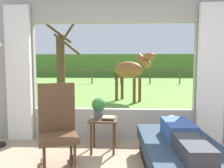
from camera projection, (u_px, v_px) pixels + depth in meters
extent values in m
cube|color=#9E998E|center=(5.00, 69.00, 4.25)|extent=(1.15, 0.12, 2.55)
cube|color=#9E998E|center=(113.00, 123.00, 4.24)|extent=(2.90, 0.12, 0.55)
cube|color=#9E998E|center=(113.00, 10.00, 4.06)|extent=(2.90, 0.12, 0.45)
cube|color=silver|center=(19.00, 74.00, 4.10)|extent=(0.44, 0.10, 2.40)
cube|color=silver|center=(211.00, 74.00, 3.93)|extent=(0.44, 0.10, 2.40)
cube|color=olive|center=(121.00, 85.00, 15.10)|extent=(36.00, 21.68, 0.02)
cube|color=#557B33|center=(122.00, 66.00, 24.79)|extent=(36.00, 2.00, 2.40)
cube|color=black|center=(180.00, 166.00, 2.82)|extent=(0.90, 1.60, 0.24)
cube|color=#233342|center=(181.00, 149.00, 2.81)|extent=(0.98, 1.74, 0.18)
cube|color=#334C8C|center=(178.00, 130.00, 2.94)|extent=(0.37, 0.61, 0.22)
cube|color=#333338|center=(192.00, 148.00, 2.34)|extent=(0.31, 0.69, 0.18)
sphere|color=tan|center=(172.00, 122.00, 3.33)|extent=(0.20, 0.20, 0.20)
cube|color=#4C331E|center=(58.00, 138.00, 2.90)|extent=(0.62, 0.62, 0.06)
cube|color=#4C331E|center=(57.00, 108.00, 3.07)|extent=(0.47, 0.22, 0.68)
cube|color=#4C331E|center=(75.00, 167.00, 2.99)|extent=(0.29, 0.66, 0.06)
cylinder|color=#4C331E|center=(44.00, 161.00, 2.69)|extent=(0.04, 0.04, 0.38)
cylinder|color=#4C331E|center=(75.00, 157.00, 2.80)|extent=(0.04, 0.04, 0.38)
cylinder|color=#4C331E|center=(44.00, 150.00, 3.03)|extent=(0.04, 0.04, 0.38)
cylinder|color=#4C331E|center=(71.00, 147.00, 3.14)|extent=(0.04, 0.04, 0.38)
cube|color=#4C331E|center=(103.00, 119.00, 3.59)|extent=(0.44, 0.44, 0.03)
cylinder|color=#4C331E|center=(91.00, 139.00, 3.45)|extent=(0.04, 0.04, 0.49)
cylinder|color=#4C331E|center=(114.00, 139.00, 3.43)|extent=(0.04, 0.04, 0.49)
cylinder|color=#4C331E|center=(94.00, 132.00, 3.79)|extent=(0.04, 0.04, 0.49)
cylinder|color=#4C331E|center=(115.00, 133.00, 3.77)|extent=(0.04, 0.04, 0.49)
cylinder|color=#4C5156|center=(99.00, 114.00, 3.64)|extent=(0.14, 0.14, 0.12)
sphere|color=#2D6B2D|center=(99.00, 105.00, 3.63)|extent=(0.22, 0.22, 0.22)
cube|color=black|center=(108.00, 119.00, 3.52)|extent=(0.19, 0.14, 0.02)
cube|color=beige|center=(109.00, 117.00, 3.52)|extent=(0.20, 0.16, 0.02)
ellipsoid|color=brown|center=(128.00, 70.00, 8.32)|extent=(1.30, 1.23, 0.60)
cylinder|color=brown|center=(143.00, 61.00, 7.83)|extent=(0.62, 0.59, 0.53)
ellipsoid|color=brown|center=(149.00, 56.00, 7.65)|extent=(0.49, 0.47, 0.24)
cube|color=#593319|center=(141.00, 60.00, 7.88)|extent=(0.38, 0.34, 0.32)
cylinder|color=#593319|center=(116.00, 73.00, 8.75)|extent=(0.14, 0.14, 0.55)
cylinder|color=#593319|center=(140.00, 90.00, 8.21)|extent=(0.11, 0.11, 0.85)
cylinder|color=#593319|center=(134.00, 91.00, 7.98)|extent=(0.11, 0.11, 0.85)
cylinder|color=#593319|center=(122.00, 88.00, 8.79)|extent=(0.11, 0.11, 0.85)
cylinder|color=#593319|center=(117.00, 89.00, 8.56)|extent=(0.11, 0.11, 0.85)
cylinder|color=#4C3823|center=(61.00, 68.00, 8.71)|extent=(0.32, 0.32, 2.43)
cylinder|color=#47331E|center=(56.00, 32.00, 8.16)|extent=(1.07, 0.10, 0.83)
cylinder|color=#47331E|center=(68.00, 33.00, 9.12)|extent=(1.05, 0.40, 1.30)
cylinder|color=#47331E|center=(67.00, 45.00, 8.35)|extent=(0.78, 0.91, 0.72)
cylinder|color=brown|center=(7.00, 75.00, 16.10)|extent=(0.10, 0.10, 1.10)
cylinder|color=brown|center=(35.00, 75.00, 16.00)|extent=(0.10, 0.10, 1.10)
cylinder|color=brown|center=(63.00, 76.00, 15.90)|extent=(0.10, 0.10, 1.10)
cylinder|color=brown|center=(92.00, 76.00, 15.80)|extent=(0.10, 0.10, 1.10)
cylinder|color=brown|center=(121.00, 76.00, 15.70)|extent=(0.10, 0.10, 1.10)
cylinder|color=brown|center=(150.00, 76.00, 15.60)|extent=(0.10, 0.10, 1.10)
cylinder|color=brown|center=(180.00, 76.00, 15.50)|extent=(0.10, 0.10, 1.10)
cylinder|color=brown|center=(210.00, 76.00, 15.40)|extent=(0.10, 0.10, 1.10)
cube|color=brown|center=(121.00, 70.00, 15.66)|extent=(16.00, 0.06, 0.08)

